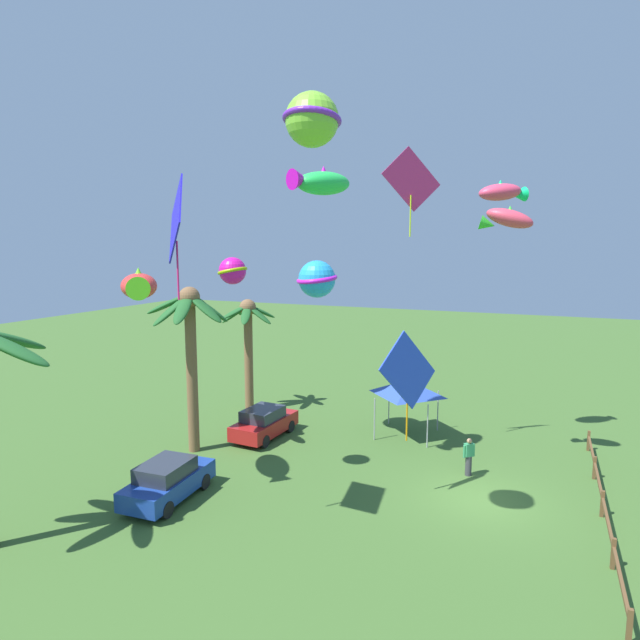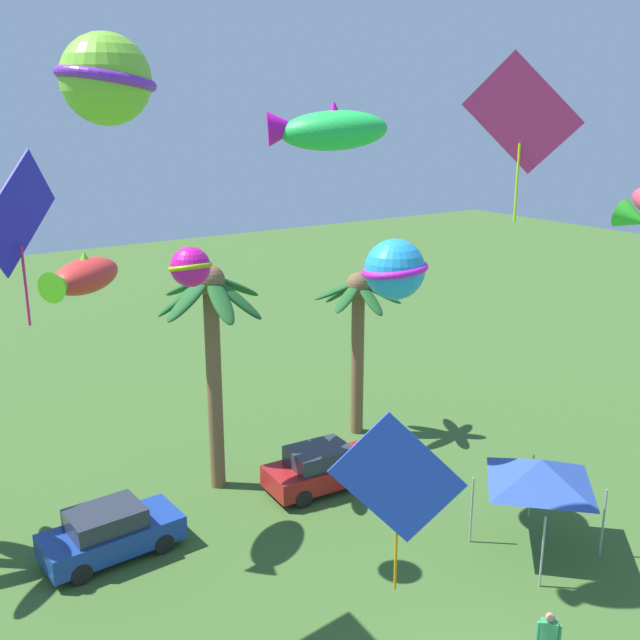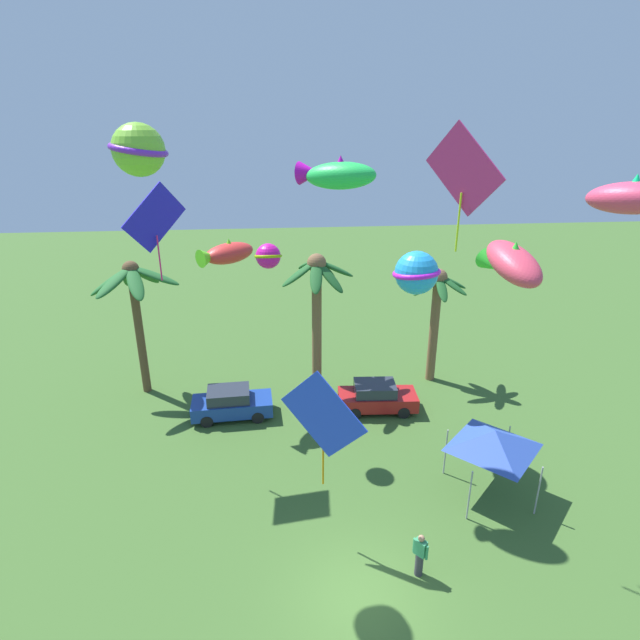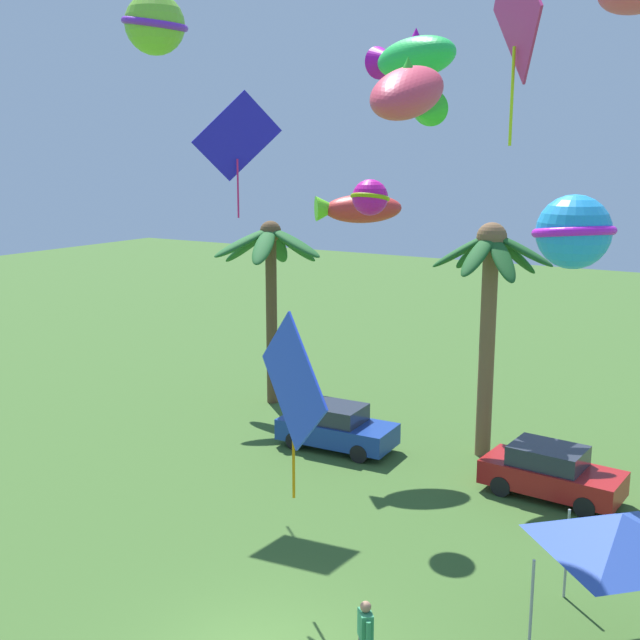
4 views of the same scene
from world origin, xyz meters
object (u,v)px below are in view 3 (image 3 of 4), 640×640
kite_fish_2 (336,175)px  festival_tent (494,439)px  parked_car_0 (231,403)px  kite_fish_6 (639,199)px  palm_tree_0 (437,301)px  kite_ball_1 (139,150)px  parked_car_1 (377,397)px  kite_diamond_8 (464,171)px  kite_ball_0 (268,256)px  kite_diamond_9 (155,219)px  kite_fish_4 (226,253)px  spectator_0 (420,555)px  palm_tree_2 (134,292)px  palm_tree_1 (317,292)px  kite_fish_7 (510,263)px  kite_ball_5 (416,273)px  kite_diamond_3 (323,416)px

kite_fish_2 → festival_tent: bearing=-21.5°
parked_car_0 → kite_fish_6: 18.83m
kite_fish_6 → palm_tree_0: bearing=89.5°
kite_ball_1 → parked_car_1: bearing=36.6°
parked_car_0 → kite_diamond_8: size_ratio=1.05×
kite_ball_0 → parked_car_1: bearing=17.3°
festival_tent → kite_diamond_9: size_ratio=0.76×
kite_fish_2 → kite_fish_4: kite_fish_2 is taller
palm_tree_0 → spectator_0: 14.27m
parked_car_0 → palm_tree_0: bearing=14.9°
palm_tree_2 → kite_diamond_9: size_ratio=1.92×
parked_car_0 → kite_diamond_9: size_ratio=1.06×
kite_ball_1 → parked_car_0: bearing=78.1°
palm_tree_1 → kite_diamond_8: bearing=-69.2°
kite_fish_2 → spectator_0: bearing=-70.4°
parked_car_0 → kite_fish_7: 16.65m
palm_tree_2 → kite_fish_2: bearing=-38.4°
palm_tree_2 → kite_ball_5: kite_ball_5 is taller
kite_fish_6 → spectator_0: bearing=172.8°
palm_tree_2 → spectator_0: size_ratio=4.56×
kite_ball_1 → kite_fish_6: kite_ball_1 is taller
kite_ball_0 → kite_ball_5: kite_ball_0 is taller
palm_tree_0 → kite_fish_6: bearing=-90.5°
palm_tree_0 → kite_ball_5: 7.03m
kite_diamond_3 → kite_fish_6: kite_fish_6 is taller
kite_fish_2 → kite_diamond_9: 7.06m
parked_car_0 → kite_fish_7: (7.71, -11.06, 9.78)m
palm_tree_0 → kite_ball_1: size_ratio=3.71×
kite_ball_1 → kite_diamond_9: bearing=99.6°
kite_fish_6 → kite_diamond_9: kite_fish_6 is taller
palm_tree_2 → spectator_0: 18.03m
kite_fish_2 → kite_ball_5: 5.62m
kite_ball_0 → kite_fish_4: size_ratio=0.40×
kite_ball_1 → kite_fish_7: size_ratio=0.77×
palm_tree_1 → kite_fish_6: bearing=-63.1°
kite_ball_5 → kite_diamond_8: kite_diamond_8 is taller
palm_tree_0 → kite_diamond_9: kite_diamond_9 is taller
palm_tree_1 → spectator_0: bearing=-79.9°
kite_diamond_3 → kite_diamond_9: 9.73m
parked_car_1 → festival_tent: (3.08, -6.47, 1.72)m
palm_tree_0 → spectator_0: bearing=-108.7°
kite_ball_1 → kite_ball_5: (9.45, 3.90, -4.94)m
palm_tree_0 → parked_car_1: size_ratio=1.62×
spectator_0 → kite_ball_0: kite_ball_0 is taller
palm_tree_1 → kite_fish_2: 8.92m
festival_tent → kite_fish_6: 10.26m
kite_diamond_3 → parked_car_1: bearing=66.2°
kite_fish_2 → kite_fish_7: (3.20, -6.77, -1.39)m
spectator_0 → kite_ball_1: (-7.95, 3.57, 12.02)m
kite_ball_5 → kite_diamond_8: size_ratio=0.73×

